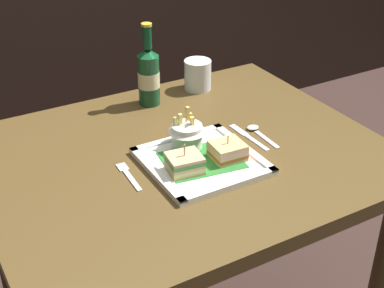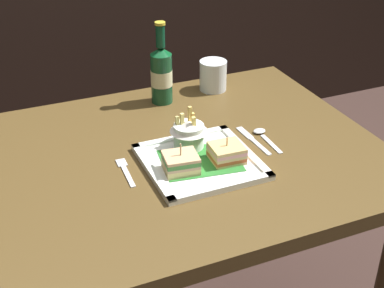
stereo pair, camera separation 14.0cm
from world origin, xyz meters
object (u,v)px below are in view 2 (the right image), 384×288
(beer_bottle, at_px, (161,73))
(fork, at_px, (125,171))
(square_plate, at_px, (200,162))
(sandwich_half_left, at_px, (181,163))
(sandwich_half_right, at_px, (227,153))
(water_glass, at_px, (213,77))
(spoon, at_px, (263,135))
(fries_cup, at_px, (188,131))
(dining_table, at_px, (184,184))
(knife, at_px, (252,139))

(beer_bottle, xyz_separation_m, fork, (-0.22, -0.34, -0.09))
(square_plate, xyz_separation_m, sandwich_half_left, (-0.06, -0.02, 0.03))
(square_plate, height_order, beer_bottle, beer_bottle)
(sandwich_half_left, bearing_deg, sandwich_half_right, 0.00)
(water_glass, relative_size, spoon, 0.71)
(beer_bottle, bearing_deg, fries_cup, -97.36)
(sandwich_half_left, height_order, spoon, sandwich_half_left)
(sandwich_half_left, xyz_separation_m, beer_bottle, (0.10, 0.40, 0.06))
(fries_cup, bearing_deg, dining_table, -166.31)
(beer_bottle, xyz_separation_m, spoon, (0.18, -0.31, -0.09))
(sandwich_half_left, distance_m, water_glass, 0.51)
(beer_bottle, xyz_separation_m, knife, (0.14, -0.32, -0.09))
(knife, bearing_deg, square_plate, -161.99)
(square_plate, relative_size, water_glass, 2.86)
(dining_table, relative_size, spoon, 7.58)
(sandwich_half_left, height_order, beer_bottle, beer_bottle)
(water_glass, bearing_deg, spoon, -90.93)
(sandwich_half_left, xyz_separation_m, fries_cup, (0.06, 0.10, 0.02))
(knife, bearing_deg, fries_cup, 173.45)
(dining_table, bearing_deg, square_plate, -80.81)
(water_glass, distance_m, knife, 0.35)
(sandwich_half_left, distance_m, beer_bottle, 0.42)
(fries_cup, height_order, knife, fries_cup)
(square_plate, relative_size, spoon, 2.02)
(knife, bearing_deg, sandwich_half_right, -145.32)
(sandwich_half_left, bearing_deg, fork, 151.32)
(dining_table, distance_m, water_glass, 0.43)
(beer_bottle, height_order, fork, beer_bottle)
(sandwich_half_left, distance_m, fries_cup, 0.12)
(sandwich_half_left, bearing_deg, beer_bottle, 75.86)
(spoon, bearing_deg, sandwich_half_left, -162.28)
(spoon, bearing_deg, fries_cup, 176.42)
(sandwich_half_right, relative_size, water_glass, 0.87)
(spoon, bearing_deg, sandwich_half_right, -150.12)
(beer_bottle, distance_m, water_glass, 0.19)
(water_glass, relative_size, fork, 0.72)
(water_glass, height_order, knife, water_glass)
(square_plate, xyz_separation_m, sandwich_half_right, (0.06, -0.02, 0.03))
(square_plate, relative_size, fries_cup, 2.52)
(sandwich_half_right, bearing_deg, dining_table, 126.73)
(fries_cup, relative_size, knife, 0.66)
(dining_table, distance_m, square_plate, 0.13)
(water_glass, bearing_deg, fries_cup, -124.51)
(fries_cup, relative_size, beer_bottle, 0.43)
(dining_table, relative_size, fork, 7.72)
(water_glass, bearing_deg, sandwich_half_right, -110.70)
(dining_table, distance_m, beer_bottle, 0.37)
(sandwich_half_right, height_order, fork, sandwich_half_right)
(fries_cup, height_order, fork, fries_cup)
(fork, height_order, knife, same)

